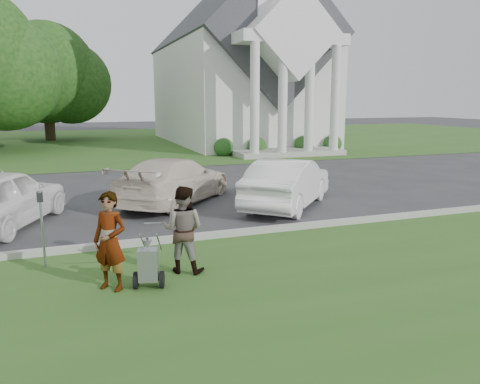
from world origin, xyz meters
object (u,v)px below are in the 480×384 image
parking_meter_near (42,220)px  car_b (0,198)px  striping_cart (149,266)px  car_d (288,183)px  tree_back (46,78)px  person_left (110,242)px  person_right (183,230)px  church (238,59)px  car_c (174,180)px

parking_meter_near → car_b: (-1.11, 3.37, -0.18)m
striping_cart → car_d: size_ratio=0.24×
parking_meter_near → tree_back: bearing=91.6°
person_left → person_right: bearing=57.4°
church → striping_cart: 27.61m
person_left → car_d: person_left is taller
striping_cart → car_c: bearing=90.1°
person_right → car_c: (1.08, 5.84, -0.10)m
church → parking_meter_near: (-12.16, -23.27, -5.02)m
striping_cart → car_d: bearing=60.3°
car_c → person_right: bearing=120.3°
person_left → person_right: (1.30, 0.40, -0.03)m
church → striping_cart: church is taller
car_b → car_d: car_b is taller
person_left → car_b: size_ratio=0.38×
person_right → car_c: 5.94m
car_d → tree_back: bearing=-32.4°
car_b → striping_cart: bearing=141.6°
car_b → car_c: car_b is taller
church → car_d: size_ratio=5.60×
church → parking_meter_near: bearing=-117.6°
tree_back → person_left: tree_back is taller
church → person_left: 27.63m
tree_back → parking_meter_near: size_ratio=6.58×
car_d → person_right: bearing=88.1°
car_d → car_b: bearing=40.1°
church → car_b: (-13.26, -19.90, -5.20)m
striping_cart → tree_back: bearing=110.4°
parking_meter_near → car_b: size_ratio=0.34×
tree_back → person_left: size_ratio=5.88×
person_right → car_b: 5.69m
person_right → car_b: bearing=-21.9°
tree_back → car_b: size_ratio=2.22×
church → car_b: bearing=-123.7°
person_right → parking_meter_near: 2.64m
striping_cart → car_c: 6.63m
tree_back → person_left: 31.96m
car_c → church: bearing=-74.3°
striping_cart → person_right: bearing=52.7°
tree_back → car_d: tree_back is taller
car_c → striping_cart: bearing=115.1°
parking_meter_near → car_d: (6.47, 3.05, -0.21)m
striping_cart → person_left: bearing=-177.5°
striping_cart → person_right: size_ratio=0.67×
person_left → car_c: bearing=109.4°
tree_back → parking_meter_near: bearing=-88.4°
church → car_b: size_ratio=5.56×
tree_back → car_c: tree_back is taller
church → tree_back: 14.77m
car_d → church: bearing=-63.2°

